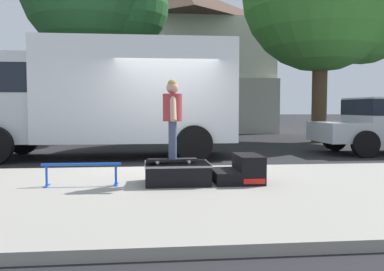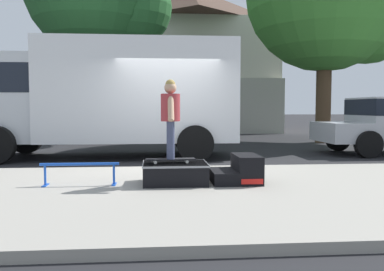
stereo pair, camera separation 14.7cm
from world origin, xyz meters
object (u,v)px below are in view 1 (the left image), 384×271
object	(u,v)px
kicker_ramp	(241,171)
grind_rail	(81,169)
skateboard	(173,159)
skater_kid	(172,112)
skate_box	(177,172)
box_truck	(100,93)

from	to	relation	value
kicker_ramp	grind_rail	world-z (taller)	kicker_ramp
skateboard	skater_kid	size ratio (longest dim) A/B	0.63
skate_box	grind_rail	size ratio (longest dim) A/B	0.84
skate_box	kicker_ramp	size ratio (longest dim) A/B	1.27
grind_rail	skater_kid	xyz separation A→B (m)	(1.41, 0.03, 0.88)
box_truck	grind_rail	bearing A→B (deg)	-87.19
box_truck	skateboard	bearing A→B (deg)	-70.60
skateboard	box_truck	xyz separation A→B (m)	(-1.64, 4.67, 1.20)
skate_box	grind_rail	bearing A→B (deg)	-178.62
grind_rail	skater_kid	world-z (taller)	skater_kid
kicker_ramp	grind_rail	xyz separation A→B (m)	(-2.52, -0.04, 0.07)
grind_rail	skateboard	bearing A→B (deg)	1.25
skater_kid	kicker_ramp	bearing A→B (deg)	0.23
grind_rail	box_truck	world-z (taller)	box_truck
grind_rail	skater_kid	bearing A→B (deg)	1.25
skate_box	skateboard	world-z (taller)	skateboard
kicker_ramp	box_truck	distance (m)	5.59
skater_kid	skateboard	bearing A→B (deg)	0.00
kicker_ramp	skate_box	bearing A→B (deg)	179.98
grind_rail	box_truck	size ratio (longest dim) A/B	0.18
skateboard	skater_kid	world-z (taller)	skater_kid
skateboard	box_truck	distance (m)	5.09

